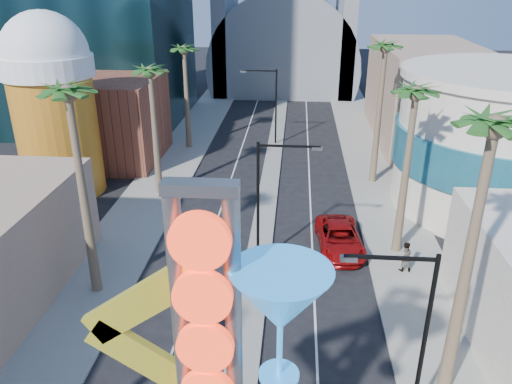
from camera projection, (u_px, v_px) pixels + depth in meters
The scene contains 20 objects.
sidewalk_west at pixel (169, 171), 46.24m from camera, with size 5.00×100.00×0.15m, color gray.
sidewalk_east at pixel (376, 177), 44.81m from camera, with size 5.00×100.00×0.15m, color gray.
median at pixel (273, 163), 48.26m from camera, with size 1.60×84.00×0.15m, color gray.
brick_filler_west at pixel (107, 120), 47.89m from camera, with size 10.00×10.00×8.00m, color brown.
filler_east at pixel (425, 93), 54.20m from camera, with size 10.00×20.00×10.00m, color tan.
beer_mug at pixel (52, 99), 39.12m from camera, with size 7.00×7.00×14.50m.
turquoise_building at pixel (506, 142), 37.53m from camera, with size 16.60×16.60×10.60m.
canopy at pixel (284, 62), 77.59m from camera, with size 22.00×16.00×22.00m.
neon_sign at pixel (239, 364), 13.32m from camera, with size 6.53×2.60×12.55m.
streetlight_0 at pixel (267, 192), 29.86m from camera, with size 3.79×0.25×8.00m.
streetlight_1 at pixel (271, 99), 51.85m from camera, with size 3.79×0.25×8.00m.
streetlight_2 at pixel (413, 328), 18.46m from camera, with size 3.45×0.25×8.00m.
palm_1 at pixel (70, 108), 24.54m from camera, with size 2.40×2.40×12.70m.
palm_2 at pixel (150, 80), 37.86m from camera, with size 2.40×2.40×11.20m.
palm_3 at pixel (184, 56), 48.81m from camera, with size 2.40×2.40×11.20m.
palm_5 at pixel (491, 148), 17.53m from camera, with size 2.40×2.40×13.20m.
palm_6 at pixel (415, 104), 29.02m from camera, with size 2.40×2.40×11.70m.
palm_7 at pixel (385, 57), 39.61m from camera, with size 2.40×2.40×12.70m.
red_pickup at pixel (340, 238), 32.97m from camera, with size 2.79×6.04×1.68m, color #960B0C.
pedestrian_b at pixel (405, 257), 30.29m from camera, with size 0.93×0.73×1.92m, color gray.
Camera 1 is at (2.13, -7.31, 16.88)m, focal length 35.00 mm.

